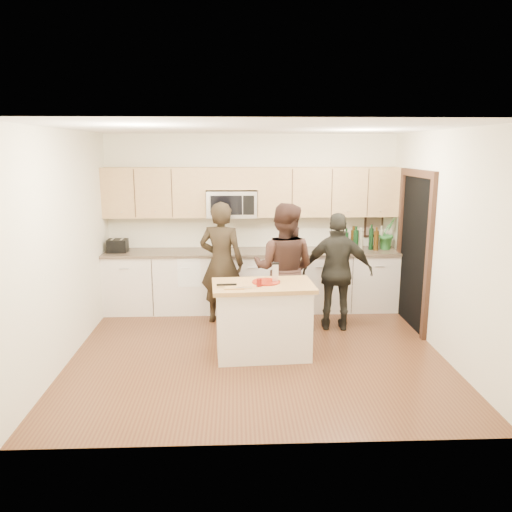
{
  "coord_description": "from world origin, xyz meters",
  "views": [
    {
      "loc": [
        -0.25,
        -5.82,
        2.47
      ],
      "look_at": [
        0.0,
        0.35,
        1.14
      ],
      "focal_mm": 35.0,
      "sensor_mm": 36.0,
      "label": 1
    }
  ],
  "objects_px": {
    "woman_left": "(222,263)",
    "woman_center": "(284,269)",
    "island": "(263,319)",
    "woman_right": "(338,272)",
    "toaster": "(118,246)"
  },
  "relations": [
    {
      "from": "island",
      "to": "toaster",
      "type": "bearing_deg",
      "value": 136.45
    },
    {
      "from": "toaster",
      "to": "woman_right",
      "type": "distance_m",
      "value": 3.32
    },
    {
      "from": "woman_left",
      "to": "woman_right",
      "type": "bearing_deg",
      "value": -178.58
    },
    {
      "from": "toaster",
      "to": "woman_center",
      "type": "bearing_deg",
      "value": -22.3
    },
    {
      "from": "woman_left",
      "to": "toaster",
      "type": "bearing_deg",
      "value": -5.58
    },
    {
      "from": "island",
      "to": "woman_right",
      "type": "height_order",
      "value": "woman_right"
    },
    {
      "from": "woman_center",
      "to": "island",
      "type": "bearing_deg",
      "value": 85.68
    },
    {
      "from": "toaster",
      "to": "woman_center",
      "type": "xyz_separation_m",
      "value": [
        2.43,
        -1.0,
        -0.15
      ]
    },
    {
      "from": "island",
      "to": "woman_center",
      "type": "distance_m",
      "value": 0.94
    },
    {
      "from": "woman_left",
      "to": "woman_center",
      "type": "height_order",
      "value": "woman_center"
    },
    {
      "from": "woman_left",
      "to": "woman_center",
      "type": "relative_size",
      "value": 0.99
    },
    {
      "from": "island",
      "to": "woman_left",
      "type": "xyz_separation_m",
      "value": [
        -0.52,
        1.22,
        0.42
      ]
    },
    {
      "from": "island",
      "to": "woman_left",
      "type": "height_order",
      "value": "woman_left"
    },
    {
      "from": "island",
      "to": "woman_left",
      "type": "distance_m",
      "value": 1.39
    },
    {
      "from": "woman_center",
      "to": "toaster",
      "type": "bearing_deg",
      "value": -3.77
    }
  ]
}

